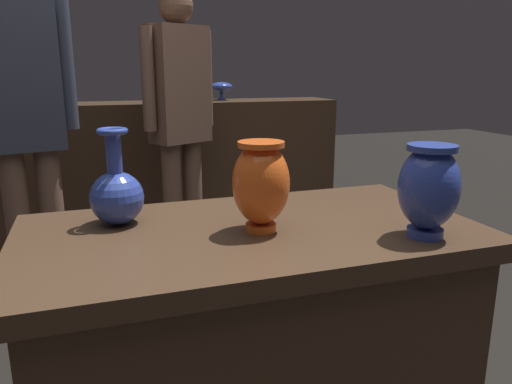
# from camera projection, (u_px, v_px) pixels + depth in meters

# --- Properties ---
(display_plinth) EXTENTS (1.20, 0.64, 0.80)m
(display_plinth) POSITION_uv_depth(u_px,v_px,m) (252.00, 360.00, 1.39)
(display_plinth) COLOR #422D1E
(display_plinth) RESTS_ON ground_plane
(back_display_shelf) EXTENTS (2.60, 0.40, 0.99)m
(back_display_shelf) POSITION_uv_depth(u_px,v_px,m) (153.00, 174.00, 3.38)
(back_display_shelf) COLOR #422D1E
(back_display_shelf) RESTS_ON ground_plane
(vase_centerpiece) EXTENTS (0.15, 0.15, 0.23)m
(vase_centerpiece) POSITION_uv_depth(u_px,v_px,m) (261.00, 183.00, 1.23)
(vase_centerpiece) COLOR #E55B1E
(vase_centerpiece) RESTS_ON display_plinth
(vase_tall_behind) EXTENTS (0.14, 0.14, 0.26)m
(vase_tall_behind) POSITION_uv_depth(u_px,v_px,m) (117.00, 193.00, 1.30)
(vase_tall_behind) COLOR #2D429E
(vase_tall_behind) RESTS_ON display_plinth
(vase_left_accent) EXTENTS (0.15, 0.15, 0.23)m
(vase_left_accent) POSITION_uv_depth(u_px,v_px,m) (429.00, 187.00, 1.19)
(vase_left_accent) COLOR #2D429E
(vase_left_accent) RESTS_ON display_plinth
(shelf_vase_right) EXTENTS (0.16, 0.16, 0.13)m
(shelf_vase_right) POSITION_uv_depth(u_px,v_px,m) (221.00, 87.00, 3.46)
(shelf_vase_right) COLOR #2D429E
(shelf_vase_right) RESTS_ON back_display_shelf
(visitor_center_back) EXTENTS (0.43, 0.31, 1.62)m
(visitor_center_back) POSITION_uv_depth(u_px,v_px,m) (180.00, 115.00, 2.75)
(visitor_center_back) COLOR brown
(visitor_center_back) RESTS_ON ground_plane
(visitor_near_left) EXTENTS (0.46, 0.25, 1.72)m
(visitor_near_left) POSITION_uv_depth(u_px,v_px,m) (23.00, 112.00, 2.17)
(visitor_near_left) COLOR brown
(visitor_near_left) RESTS_ON ground_plane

